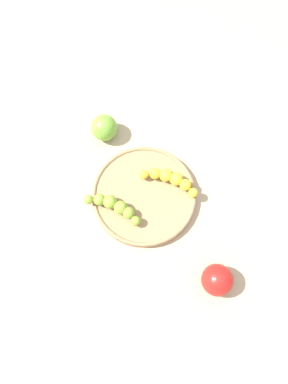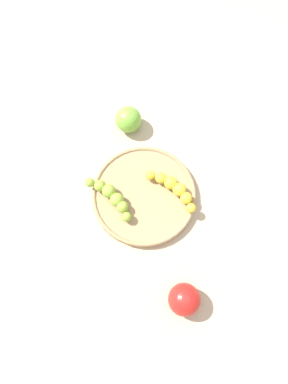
{
  "view_description": "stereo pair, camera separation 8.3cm",
  "coord_description": "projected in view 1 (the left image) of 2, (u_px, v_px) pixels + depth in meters",
  "views": [
    {
      "loc": [
        -0.15,
        -0.21,
        0.83
      ],
      "look_at": [
        0.0,
        0.0,
        0.04
      ],
      "focal_mm": 32.47,
      "sensor_mm": 36.0,
      "label": 1
    },
    {
      "loc": [
        -0.07,
        -0.24,
        0.83
      ],
      "look_at": [
        0.0,
        0.0,
        0.04
      ],
      "focal_mm": 32.47,
      "sensor_mm": 36.0,
      "label": 2
    }
  ],
  "objects": [
    {
      "name": "banana_green",
      "position": [
        114.0,
        206.0,
        0.82
      ],
      "size": [
        0.09,
        0.13,
        0.03
      ],
      "rotation": [
        0.0,
        0.0,
        0.53
      ],
      "color": "#8CAD38",
      "rests_on": "fruit_bowl"
    },
    {
      "name": "fruit_bowl",
      "position": [
        144.0,
        195.0,
        0.86
      ],
      "size": [
        0.26,
        0.26,
        0.02
      ],
      "color": "#A08259",
      "rests_on": "ground_plane"
    },
    {
      "name": "banana_yellow",
      "position": [
        170.0,
        179.0,
        0.84
      ],
      "size": [
        0.09,
        0.13,
        0.03
      ],
      "rotation": [
        0.0,
        0.0,
        0.58
      ],
      "color": "yellow",
      "rests_on": "fruit_bowl"
    },
    {
      "name": "apple_green",
      "position": [
        104.0,
        128.0,
        0.89
      ],
      "size": [
        0.07,
        0.07,
        0.07
      ],
      "primitive_type": "sphere",
      "color": "#72B238",
      "rests_on": "ground_plane"
    },
    {
      "name": "apple_red",
      "position": [
        217.0,
        280.0,
        0.77
      ],
      "size": [
        0.07,
        0.07,
        0.07
      ],
      "primitive_type": "sphere",
      "color": "red",
      "rests_on": "ground_plane"
    },
    {
      "name": "ground_plane",
      "position": [
        144.0,
        197.0,
        0.87
      ],
      "size": [
        2.4,
        2.4,
        0.0
      ],
      "primitive_type": "plane",
      "color": "tan"
    }
  ]
}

